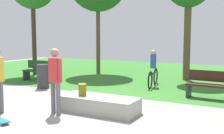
{
  "coord_description": "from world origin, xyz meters",
  "views": [
    {
      "loc": [
        4.28,
        -6.66,
        2.08
      ],
      "look_at": [
        0.41,
        0.6,
        1.15
      ],
      "focal_mm": 45.79,
      "sensor_mm": 36.0,
      "label": 1
    }
  ],
  "objects": [
    {
      "name": "trash_bin",
      "position": [
        -3.3,
        1.81,
        0.47
      ],
      "size": [
        0.46,
        0.46,
        0.94
      ],
      "primitive_type": "cylinder",
      "color": "#333338",
      "rests_on": "ground_plane"
    },
    {
      "name": "backpack_on_ledge",
      "position": [
        -0.06,
        -0.24,
        0.59
      ],
      "size": [
        0.33,
        0.34,
        0.32
      ],
      "primitive_type": "cube",
      "rotation": [
        0.0,
        0.0,
        5.38
      ],
      "color": "olive",
      "rests_on": "concrete_ledge"
    },
    {
      "name": "cyclist_on_bicycle",
      "position": [
        0.37,
        4.22,
        0.63
      ],
      "size": [
        0.33,
        1.81,
        1.52
      ],
      "color": "black",
      "rests_on": "ground_plane"
    },
    {
      "name": "park_bench_near_path",
      "position": [
        -4.65,
        3.15,
        0.48
      ],
      "size": [
        1.62,
        0.54,
        0.91
      ],
      "color": "#1E4223",
      "rests_on": "ground_plane"
    },
    {
      "name": "grass_lawn",
      "position": [
        0.0,
        7.92,
        0.0
      ],
      "size": [
        26.6,
        12.15,
        0.01
      ],
      "primitive_type": "cube",
      "color": "#387A2D",
      "rests_on": "ground_plane"
    },
    {
      "name": "park_bench_far_left",
      "position": [
        2.85,
        2.96,
        0.48
      ],
      "size": [
        1.62,
        0.56,
        0.91
      ],
      "color": "#331E14",
      "rests_on": "ground_plane"
    },
    {
      "name": "concrete_ledge",
      "position": [
        0.41,
        -0.18,
        0.21
      ],
      "size": [
        2.19,
        0.86,
        0.43
      ],
      "primitive_type": "cube",
      "color": "#A8A59E",
      "rests_on": "ground_plane"
    },
    {
      "name": "ground_plane",
      "position": [
        0.0,
        0.0,
        0.0
      ],
      "size": [
        28.0,
        28.0,
        0.0
      ],
      "primitive_type": "plane",
      "color": "gray"
    },
    {
      "name": "skater_performing_trick",
      "position": [
        -0.48,
        -0.87,
        1.02
      ],
      "size": [
        0.42,
        0.27,
        1.74
      ],
      "color": "slate",
      "rests_on": "ground_plane"
    }
  ]
}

